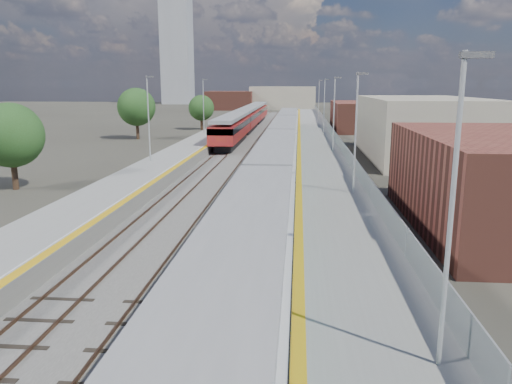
# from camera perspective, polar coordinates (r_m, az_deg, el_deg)

# --- Properties ---
(ground) EXTENTS (320.00, 320.00, 0.00)m
(ground) POSITION_cam_1_polar(r_m,az_deg,el_deg) (60.09, 1.91, 4.78)
(ground) COLOR #47443A
(ground) RESTS_ON ground
(ballast_bed) EXTENTS (10.50, 155.00, 0.06)m
(ballast_bed) POSITION_cam_1_polar(r_m,az_deg,el_deg) (62.71, -0.03, 5.13)
(ballast_bed) COLOR #565451
(ballast_bed) RESTS_ON ground
(tracks) EXTENTS (8.96, 160.00, 0.17)m
(tracks) POSITION_cam_1_polar(r_m,az_deg,el_deg) (64.31, 0.63, 5.38)
(tracks) COLOR #4C3323
(tracks) RESTS_ON ground
(platform_right) EXTENTS (4.70, 155.00, 8.52)m
(platform_right) POSITION_cam_1_polar(r_m,az_deg,el_deg) (62.46, 6.90, 5.48)
(platform_right) COLOR slate
(platform_right) RESTS_ON ground
(platform_left) EXTENTS (4.30, 155.00, 8.52)m
(platform_left) POSITION_cam_1_polar(r_m,az_deg,el_deg) (63.58, -6.18, 5.60)
(platform_left) COLOR slate
(platform_left) RESTS_ON ground
(buildings) EXTENTS (72.00, 185.50, 40.00)m
(buildings) POSITION_cam_1_polar(r_m,az_deg,el_deg) (149.63, -3.38, 13.34)
(buildings) COLOR brown
(buildings) RESTS_ON ground
(green_train) EXTENTS (2.92, 81.32, 3.22)m
(green_train) POSITION_cam_1_polar(r_m,az_deg,el_deg) (44.82, 2.85, 5.14)
(green_train) COLOR black
(green_train) RESTS_ON ground
(red_train) EXTENTS (2.96, 60.08, 3.74)m
(red_train) POSITION_cam_1_polar(r_m,az_deg,el_deg) (84.61, -0.97, 8.46)
(red_train) COLOR black
(red_train) RESTS_ON ground
(tree_a) EXTENTS (4.79, 4.79, 6.49)m
(tree_a) POSITION_cam_1_polar(r_m,az_deg,el_deg) (41.29, -26.24, 5.82)
(tree_a) COLOR #382619
(tree_a) RESTS_ON ground
(tree_b) EXTENTS (5.37, 5.37, 7.28)m
(tree_b) POSITION_cam_1_polar(r_m,az_deg,el_deg) (73.95, -13.51, 9.42)
(tree_b) COLOR #382619
(tree_b) RESTS_ON ground
(tree_c) EXTENTS (4.40, 4.40, 5.96)m
(tree_c) POSITION_cam_1_polar(r_m,az_deg,el_deg) (87.62, -6.27, 9.53)
(tree_c) COLOR #382619
(tree_c) RESTS_ON ground
(tree_d) EXTENTS (3.89, 3.89, 5.27)m
(tree_d) POSITION_cam_1_polar(r_m,az_deg,el_deg) (72.74, 20.95, 7.91)
(tree_d) COLOR #382619
(tree_d) RESTS_ON ground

